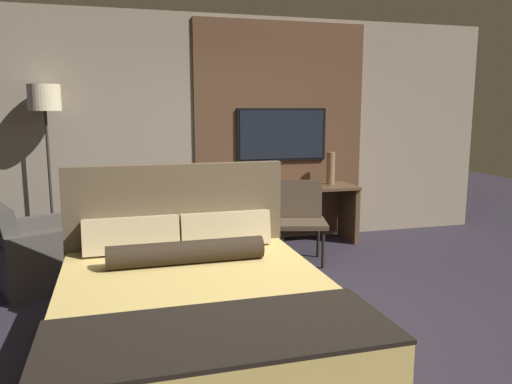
{
  "coord_description": "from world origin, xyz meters",
  "views": [
    {
      "loc": [
        -1.31,
        -3.49,
        1.67
      ],
      "look_at": [
        -0.06,
        0.94,
        0.91
      ],
      "focal_mm": 35.0,
      "sensor_mm": 36.0,
      "label": 1
    }
  ],
  "objects_px": {
    "desk_chair": "(301,214)",
    "armchair_by_window": "(40,255)",
    "desk": "(287,205)",
    "vase_tall": "(331,168)",
    "floor_lamp": "(45,113)",
    "tv": "(282,135)",
    "bed": "(197,315)"
  },
  "relations": [
    {
      "from": "floor_lamp",
      "to": "vase_tall",
      "type": "xyz_separation_m",
      "value": [
        3.34,
        -0.02,
        -0.71
      ]
    },
    {
      "from": "floor_lamp",
      "to": "tv",
      "type": "bearing_deg",
      "value": 3.75
    },
    {
      "from": "armchair_by_window",
      "to": "tv",
      "type": "bearing_deg",
      "value": -94.34
    },
    {
      "from": "desk_chair",
      "to": "armchair_by_window",
      "type": "height_order",
      "value": "desk_chair"
    },
    {
      "from": "armchair_by_window",
      "to": "floor_lamp",
      "type": "xyz_separation_m",
      "value": [
        0.04,
        0.77,
        1.36
      ]
    },
    {
      "from": "bed",
      "to": "desk_chair",
      "type": "relative_size",
      "value": 2.44
    },
    {
      "from": "bed",
      "to": "desk",
      "type": "distance_m",
      "value": 3.11
    },
    {
      "from": "floor_lamp",
      "to": "vase_tall",
      "type": "relative_size",
      "value": 4.74
    },
    {
      "from": "desk",
      "to": "desk_chair",
      "type": "distance_m",
      "value": 0.71
    },
    {
      "from": "tv",
      "to": "floor_lamp",
      "type": "height_order",
      "value": "floor_lamp"
    },
    {
      "from": "bed",
      "to": "desk_chair",
      "type": "height_order",
      "value": "bed"
    },
    {
      "from": "tv",
      "to": "armchair_by_window",
      "type": "distance_m",
      "value": 3.14
    },
    {
      "from": "tv",
      "to": "vase_tall",
      "type": "xyz_separation_m",
      "value": [
        0.59,
        -0.2,
        -0.43
      ]
    },
    {
      "from": "tv",
      "to": "desk_chair",
      "type": "bearing_deg",
      "value": -95.49
    },
    {
      "from": "bed",
      "to": "floor_lamp",
      "type": "distance_m",
      "value": 3.25
    },
    {
      "from": "armchair_by_window",
      "to": "desk_chair",
      "type": "bearing_deg",
      "value": -112.82
    },
    {
      "from": "desk_chair",
      "to": "vase_tall",
      "type": "bearing_deg",
      "value": 62.64
    },
    {
      "from": "bed",
      "to": "desk",
      "type": "bearing_deg",
      "value": 59.61
    },
    {
      "from": "desk",
      "to": "tv",
      "type": "relative_size",
      "value": 1.46
    },
    {
      "from": "desk",
      "to": "desk_chair",
      "type": "xyz_separation_m",
      "value": [
        -0.09,
        -0.7,
        0.04
      ]
    },
    {
      "from": "bed",
      "to": "tv",
      "type": "bearing_deg",
      "value": 61.65
    },
    {
      "from": "bed",
      "to": "desk_chair",
      "type": "distance_m",
      "value": 2.48
    },
    {
      "from": "desk",
      "to": "armchair_by_window",
      "type": "xyz_separation_m",
      "value": [
        -2.79,
        -0.71,
        -0.22
      ]
    },
    {
      "from": "bed",
      "to": "desk",
      "type": "relative_size",
      "value": 1.27
    },
    {
      "from": "tv",
      "to": "floor_lamp",
      "type": "distance_m",
      "value": 2.77
    },
    {
      "from": "tv",
      "to": "floor_lamp",
      "type": "bearing_deg",
      "value": -176.25
    },
    {
      "from": "armchair_by_window",
      "to": "vase_tall",
      "type": "bearing_deg",
      "value": -100.6
    },
    {
      "from": "bed",
      "to": "floor_lamp",
      "type": "relative_size",
      "value": 1.12
    },
    {
      "from": "tv",
      "to": "desk",
      "type": "bearing_deg",
      "value": -90.0
    },
    {
      "from": "tv",
      "to": "vase_tall",
      "type": "height_order",
      "value": "tv"
    },
    {
      "from": "armchair_by_window",
      "to": "desk",
      "type": "bearing_deg",
      "value": -98.74
    },
    {
      "from": "tv",
      "to": "desk_chair",
      "type": "xyz_separation_m",
      "value": [
        -0.09,
        -0.93,
        -0.83
      ]
    }
  ]
}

